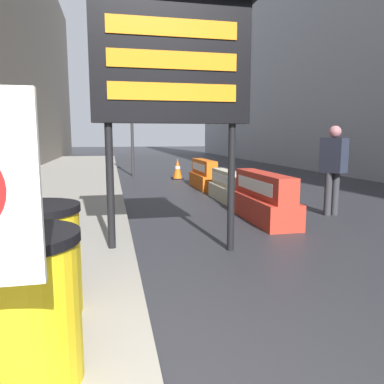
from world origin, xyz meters
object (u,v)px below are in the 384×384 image
object	(u,v)px
barrel_drum_middle	(34,260)
jersey_barrier_orange_far	(204,176)
traffic_cone_near	(178,169)
jersey_barrier_red_striped	(263,199)
barrel_drum_foreground	(16,309)
traffic_cone_mid	(248,182)
pedestrian_worker	(333,163)
jersey_barrier_cream	(227,188)
message_board	(172,62)
traffic_cone_far	(206,171)
traffic_light_near_curb	(132,102)

from	to	relation	value
barrel_drum_middle	jersey_barrier_orange_far	size ratio (longest dim) A/B	0.47
traffic_cone_near	jersey_barrier_red_striped	bearing A→B (deg)	-87.01
barrel_drum_foreground	jersey_barrier_red_striped	xyz separation A→B (m)	(3.43, 4.42, -0.20)
barrel_drum_middle	traffic_cone_mid	bearing A→B (deg)	57.10
traffic_cone_mid	pedestrian_worker	world-z (taller)	pedestrian_worker
jersey_barrier_cream	jersey_barrier_orange_far	bearing A→B (deg)	90.00
jersey_barrier_cream	jersey_barrier_red_striped	bearing A→B (deg)	-90.00
traffic_cone_near	pedestrian_worker	world-z (taller)	pedestrian_worker
barrel_drum_foreground	message_board	size ratio (longest dim) A/B	0.27
jersey_barrier_cream	traffic_cone_far	xyz separation A→B (m)	(0.70, 4.88, -0.05)
barrel_drum_middle	message_board	size ratio (longest dim) A/B	0.27
jersey_barrier_red_striped	jersey_barrier_orange_far	world-z (taller)	jersey_barrier_red_striped
barrel_drum_middle	message_board	distance (m)	3.01
traffic_cone_near	pedestrian_worker	bearing A→B (deg)	-74.82
barrel_drum_foreground	barrel_drum_middle	size ratio (longest dim) A/B	1.00
jersey_barrier_orange_far	traffic_cone_mid	xyz separation A→B (m)	(0.99, -1.28, -0.09)
jersey_barrier_cream	traffic_cone_mid	distance (m)	1.51
jersey_barrier_red_striped	traffic_cone_mid	xyz separation A→B (m)	(0.99, 3.44, -0.10)
traffic_cone_mid	traffic_light_near_curb	distance (m)	6.62
pedestrian_worker	message_board	bearing A→B (deg)	91.36
barrel_drum_foreground	jersey_barrier_red_striped	size ratio (longest dim) A/B	0.43
jersey_barrier_cream	traffic_cone_near	bearing A→B (deg)	94.34
traffic_cone_far	pedestrian_worker	size ratio (longest dim) A/B	0.33
jersey_barrier_red_striped	jersey_barrier_cream	xyz separation A→B (m)	(0.00, 2.30, -0.07)
message_board	jersey_barrier_orange_far	distance (m)	7.10
jersey_barrier_cream	traffic_cone_far	distance (m)	4.93
traffic_cone_far	traffic_light_near_curb	world-z (taller)	traffic_light_near_curb
traffic_cone_near	traffic_light_near_curb	distance (m)	3.34
traffic_cone_far	barrel_drum_middle	bearing A→B (deg)	-111.44
barrel_drum_foreground	jersey_barrier_cream	world-z (taller)	barrel_drum_foreground
traffic_light_near_curb	barrel_drum_middle	bearing A→B (deg)	-97.08
message_board	jersey_barrier_orange_far	bearing A→B (deg)	72.37
jersey_barrier_red_striped	jersey_barrier_cream	distance (m)	2.30
barrel_drum_middle	traffic_cone_far	world-z (taller)	barrel_drum_middle
barrel_drum_middle	traffic_cone_near	distance (m)	11.26
traffic_cone_mid	traffic_light_near_curb	size ratio (longest dim) A/B	0.15
jersey_barrier_orange_far	traffic_cone_far	distance (m)	2.57
jersey_barrier_cream	barrel_drum_foreground	bearing A→B (deg)	-117.04
barrel_drum_foreground	traffic_light_near_curb	bearing A→B (deg)	83.71
traffic_cone_mid	traffic_cone_far	bearing A→B (deg)	94.43
jersey_barrier_cream	pedestrian_worker	world-z (taller)	pedestrian_worker
jersey_barrier_orange_far	jersey_barrier_cream	bearing A→B (deg)	-90.00
barrel_drum_middle	traffic_light_near_curb	size ratio (longest dim) A/B	0.22
barrel_drum_foreground	barrel_drum_middle	world-z (taller)	same
jersey_barrier_orange_far	pedestrian_worker	size ratio (longest dim) A/B	1.07
traffic_cone_near	traffic_cone_mid	bearing A→B (deg)	-70.64
traffic_light_near_curb	traffic_cone_near	bearing A→B (deg)	-40.99
jersey_barrier_red_striped	traffic_cone_near	world-z (taller)	jersey_barrier_red_striped
jersey_barrier_red_striped	traffic_light_near_curb	world-z (taller)	traffic_light_near_curb
traffic_cone_near	traffic_cone_mid	distance (m)	4.13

